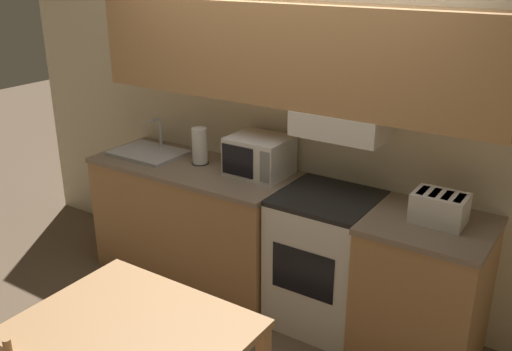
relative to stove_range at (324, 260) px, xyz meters
name	(u,v)px	position (x,y,z in m)	size (l,w,h in m)	color
ground_plane	(291,281)	(-0.42, 0.30, -0.46)	(16.00, 16.00, 0.00)	brown
wall_back	(293,92)	(-0.41, 0.24, 1.04)	(5.28, 0.38, 2.55)	beige
lower_counter_main	(195,222)	(-1.09, -0.02, 0.00)	(1.56, 0.67, 0.92)	tan
lower_counter_right_stub	(423,291)	(0.67, -0.02, 0.00)	(0.72, 0.67, 0.92)	tan
stove_range	(324,260)	(0.00, 0.00, 0.00)	(0.62, 0.61, 0.92)	white
microwave	(259,156)	(-0.58, 0.09, 0.60)	(0.41, 0.36, 0.27)	white
toaster	(439,208)	(0.70, 0.01, 0.55)	(0.31, 0.22, 0.18)	white
sink_basin	(148,152)	(-1.53, -0.02, 0.48)	(0.54, 0.40, 0.26)	#B7BABF
paper_towel_roll	(200,146)	(-1.07, 0.04, 0.60)	(0.13, 0.13, 0.27)	black
dining_table	(133,346)	(-0.23, -1.53, 0.19)	(1.05, 0.83, 0.76)	tan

